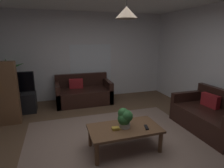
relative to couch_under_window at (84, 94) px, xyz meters
The scene contains 16 objects.
floor 2.40m from the couch_under_window, 84.40° to the right, with size 5.03×5.73×0.02m, color brown.
rug 2.60m from the couch_under_window, 84.83° to the right, with size 3.27×3.15×0.01m, color gray.
wall_back 1.19m from the couch_under_window, 66.01° to the left, with size 5.15×0.06×2.63m, color silver.
window_pane 1.03m from the couch_under_window, 54.78° to the left, with size 1.29×0.01×1.15m, color white.
couch_under_window is the anchor object (origin of this frame).
couch_right_side 3.34m from the couch_under_window, 47.65° to the right, with size 0.86×1.50×0.82m.
coffee_table 2.59m from the couch_under_window, 83.42° to the right, with size 1.20×0.66×0.41m.
book_on_table_0 2.60m from the couch_under_window, 86.94° to the right, with size 0.13×0.10×0.02m, color gold.
book_on_table_1 2.61m from the couch_under_window, 87.17° to the right, with size 0.12×0.08×0.03m, color gold.
remote_on_table_0 2.78m from the couch_under_window, 76.59° to the right, with size 0.05×0.16×0.02m, color black.
potted_plant_on_table 2.61m from the couch_under_window, 83.34° to the right, with size 0.25×0.24×0.34m.
tv_stand 1.75m from the couch_under_window, behind, with size 0.90×0.44×0.50m, color black.
tv 1.83m from the couch_under_window, behind, with size 0.91×0.16×0.56m.
potted_palm_corner 1.98m from the couch_under_window, behind, with size 0.89×0.86×1.48m.
bookshelf_corner 2.15m from the couch_under_window, 155.26° to the right, with size 0.70×0.31×1.40m.
pendant_lamp 3.25m from the couch_under_window, 83.42° to the right, with size 0.33×0.33×0.48m.
Camera 1 is at (-0.99, -2.84, 1.88)m, focal length 29.55 mm.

